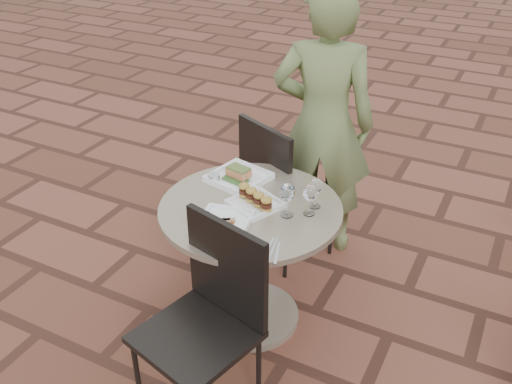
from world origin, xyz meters
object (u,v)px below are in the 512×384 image
at_px(cafe_table, 251,247).
at_px(chair_near, 211,308).
at_px(chair_far, 278,181).
at_px(plate_salmon, 239,177).
at_px(diner, 323,125).
at_px(plate_sliders, 255,200).
at_px(plate_tuna, 224,222).

relative_size(cafe_table, chair_near, 0.97).
xyz_separation_m(chair_far, chair_near, (0.21, -1.11, 0.00)).
relative_size(cafe_table, plate_salmon, 2.79).
relative_size(chair_far, plate_salmon, 2.88).
relative_size(chair_near, diner, 0.56).
relative_size(diner, plate_sliders, 5.84).
height_order(chair_near, plate_sliders, chair_near).
relative_size(chair_far, plate_tuna, 3.39).
height_order(chair_far, diner, diner).
distance_m(chair_far, chair_near, 1.13).
bearing_deg(chair_near, diner, 106.75).
height_order(plate_salmon, plate_tuna, plate_salmon).
distance_m(cafe_table, chair_near, 0.55).
bearing_deg(chair_far, plate_sliders, 127.98).
height_order(plate_salmon, plate_sliders, plate_sliders).
distance_m(chair_near, plate_sliders, 0.60).
bearing_deg(cafe_table, chair_near, -80.47).
height_order(plate_sliders, plate_tuna, plate_sliders).
bearing_deg(cafe_table, plate_tuna, -100.75).
bearing_deg(plate_sliders, chair_far, 103.61).
distance_m(chair_far, plate_salmon, 0.43).
bearing_deg(cafe_table, plate_sliders, 35.69).
bearing_deg(plate_salmon, chair_near, -70.18).
height_order(cafe_table, plate_tuna, plate_tuna).
bearing_deg(plate_tuna, diner, 85.88).
height_order(chair_far, plate_salmon, chair_far).
relative_size(chair_near, plate_salmon, 2.88).
bearing_deg(diner, plate_sliders, 73.11).
bearing_deg(plate_sliders, plate_salmon, 136.21).
bearing_deg(cafe_table, diner, 87.41).
distance_m(diner, plate_salmon, 0.69).
height_order(diner, plate_sliders, diner).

